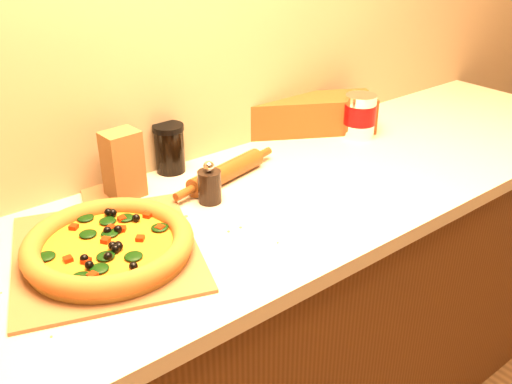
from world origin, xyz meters
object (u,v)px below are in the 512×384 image
object	(u,v)px
pepper_grinder	(210,185)
coffee_canister	(360,115)
pizza_peel	(106,248)
dark_jar	(170,148)
pizza	(109,245)
rolling_pin	(226,172)

from	to	relation	value
pepper_grinder	coffee_canister	distance (m)	0.64
pizza_peel	coffee_canister	distance (m)	0.96
coffee_canister	dark_jar	world-z (taller)	same
pizza	rolling_pin	distance (m)	0.45
pizza_peel	pepper_grinder	world-z (taller)	pepper_grinder
pepper_grinder	pizza_peel	bearing A→B (deg)	-172.39
pizza	coffee_canister	bearing A→B (deg)	8.98
pizza	rolling_pin	world-z (taller)	pizza
pizza	coffee_canister	size ratio (longest dim) A/B	2.61
pizza_peel	rolling_pin	distance (m)	0.43
pizza_peel	dark_jar	bearing A→B (deg)	58.21
pepper_grinder	coffee_canister	size ratio (longest dim) A/B	0.81
pizza	dark_jar	world-z (taller)	dark_jar
pepper_grinder	dark_jar	size ratio (longest dim) A/B	0.81
pizza_peel	pizza	bearing A→B (deg)	-79.66
dark_jar	pepper_grinder	bearing A→B (deg)	-94.42
pepper_grinder	rolling_pin	world-z (taller)	pepper_grinder
coffee_canister	pizza	bearing A→B (deg)	-171.02
pepper_grinder	coffee_canister	xyz separation A→B (m)	(0.64, 0.07, 0.03)
pizza	rolling_pin	xyz separation A→B (m)	(0.42, 0.15, -0.01)
pizza_peel	coffee_canister	xyz separation A→B (m)	(0.95, 0.11, 0.07)
pizza	dark_jar	size ratio (longest dim) A/B	2.62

